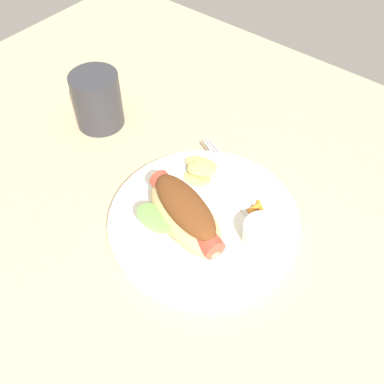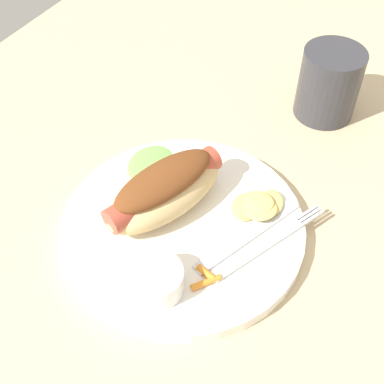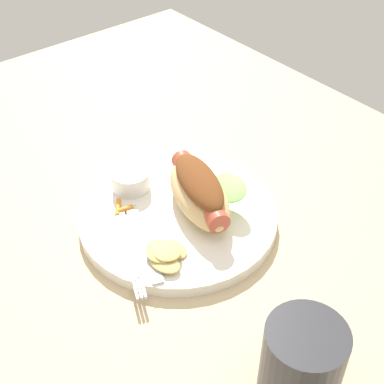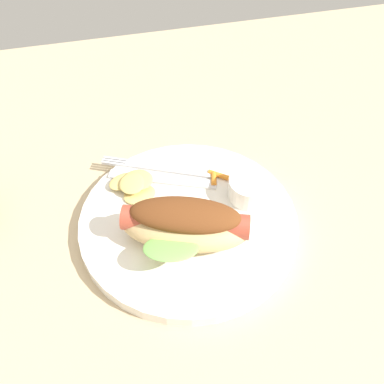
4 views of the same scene
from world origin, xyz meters
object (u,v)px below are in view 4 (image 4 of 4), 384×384
object	(u,v)px
fork	(160,168)
carrot_garnish	(217,177)
knife	(166,179)
plate	(188,223)
sauce_ramekin	(250,188)
chips_pile	(134,185)
hot_dog	(185,224)

from	to	relation	value
fork	carrot_garnish	bearing A→B (deg)	177.17
knife	plate	bearing A→B (deg)	122.75
sauce_ramekin	chips_pile	world-z (taller)	sauce_ramekin
fork	knife	size ratio (longest dim) A/B	1.01
fork	knife	xyz separation A→B (cm)	(-0.43, 2.16, -0.02)
fork	carrot_garnish	distance (cm)	7.69
knife	chips_pile	bearing A→B (deg)	30.13
plate	chips_pile	world-z (taller)	chips_pile
hot_dog	fork	xyz separation A→B (cm)	(0.78, -11.90, -2.69)
hot_dog	plate	bearing A→B (deg)	-90.46
knife	carrot_garnish	distance (cm)	6.57
knife	carrot_garnish	xyz separation A→B (cm)	(-6.43, 1.31, 0.16)
fork	knife	distance (cm)	2.20
knife	hot_dog	bearing A→B (deg)	113.51
sauce_ramekin	fork	distance (cm)	12.38
hot_dog	sauce_ramekin	xyz separation A→B (cm)	(-9.21, -4.70, -1.48)
knife	carrot_garnish	size ratio (longest dim) A/B	4.73
chips_pile	plate	bearing A→B (deg)	131.93
plate	fork	xyz separation A→B (cm)	(1.80, -9.04, 1.00)
knife	sauce_ramekin	bearing A→B (deg)	173.64
chips_pile	carrot_garnish	xyz separation A→B (cm)	(-10.65, 0.66, -0.46)
carrot_garnish	hot_dog	bearing A→B (deg)	54.21
plate	fork	world-z (taller)	fork
plate	chips_pile	xyz separation A→B (cm)	(5.60, -6.23, 1.61)
fork	carrot_garnish	size ratio (longest dim) A/B	4.78
sauce_ramekin	fork	bearing A→B (deg)	-35.77
fork	hot_dog	bearing A→B (deg)	117.73
sauce_ramekin	fork	xyz separation A→B (cm)	(9.99, -7.20, -1.21)
sauce_ramekin	carrot_garnish	bearing A→B (deg)	-50.00
chips_pile	carrot_garnish	distance (cm)	10.68
hot_dog	fork	world-z (taller)	hot_dog
hot_dog	knife	world-z (taller)	hot_dog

